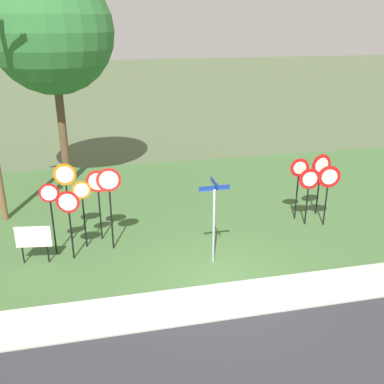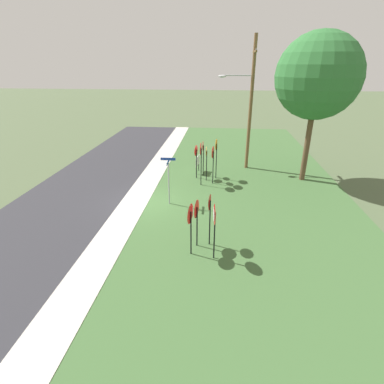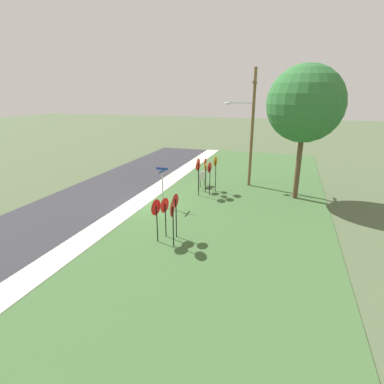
{
  "view_description": "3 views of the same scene",
  "coord_description": "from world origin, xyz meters",
  "px_view_note": "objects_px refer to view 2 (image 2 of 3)",
  "views": [
    {
      "loc": [
        -3.29,
        -10.5,
        7.19
      ],
      "look_at": [
        -0.12,
        3.67,
        1.51
      ],
      "focal_mm": 41.18,
      "sensor_mm": 36.0,
      "label": 1
    },
    {
      "loc": [
        15.17,
        4.07,
        7.46
      ],
      "look_at": [
        0.63,
        2.63,
        1.08
      ],
      "focal_mm": 27.63,
      "sensor_mm": 36.0,
      "label": 2
    },
    {
      "loc": [
        17.68,
        9.09,
        7.41
      ],
      "look_at": [
        -0.78,
        3.07,
        1.03
      ],
      "focal_mm": 28.18,
      "sensor_mm": 36.0,
      "label": 3
    }
  ],
  "objects_px": {
    "yield_sign_far_left": "(214,219)",
    "utility_pole": "(249,101)",
    "stop_sign_center_tall": "(201,155)",
    "yield_sign_near_right": "(190,218)",
    "stop_sign_far_right": "(203,152)",
    "yield_sign_near_left": "(209,208)",
    "oak_tree_left": "(318,77)",
    "street_name_post": "(169,177)",
    "notice_board": "(198,162)",
    "yield_sign_far_right": "(196,213)",
    "stop_sign_far_center": "(196,155)",
    "stop_sign_near_left": "(206,157)",
    "stop_sign_near_right": "(216,150)",
    "stop_sign_far_left": "(213,157)"
  },
  "relations": [
    {
      "from": "oak_tree_left",
      "to": "yield_sign_near_right",
      "type": "bearing_deg",
      "value": -35.71
    },
    {
      "from": "stop_sign_near_right",
      "to": "yield_sign_far_left",
      "type": "xyz_separation_m",
      "value": [
        9.36,
        0.14,
        -0.19
      ]
    },
    {
      "from": "stop_sign_center_tall",
      "to": "stop_sign_far_right",
      "type": "bearing_deg",
      "value": -179.51
    },
    {
      "from": "stop_sign_near_left",
      "to": "stop_sign_far_center",
      "type": "bearing_deg",
      "value": -121.96
    },
    {
      "from": "yield_sign_far_left",
      "to": "yield_sign_far_right",
      "type": "relative_size",
      "value": 1.12
    },
    {
      "from": "stop_sign_center_tall",
      "to": "yield_sign_far_left",
      "type": "distance_m",
      "value": 8.06
    },
    {
      "from": "yield_sign_near_left",
      "to": "oak_tree_left",
      "type": "bearing_deg",
      "value": 151.89
    },
    {
      "from": "yield_sign_near_right",
      "to": "oak_tree_left",
      "type": "bearing_deg",
      "value": 154.54
    },
    {
      "from": "yield_sign_far_left",
      "to": "utility_pole",
      "type": "xyz_separation_m",
      "value": [
        -11.91,
        2.01,
        3.14
      ]
    },
    {
      "from": "yield_sign_near_right",
      "to": "utility_pole",
      "type": "bearing_deg",
      "value": 175.97
    },
    {
      "from": "yield_sign_far_left",
      "to": "yield_sign_near_left",
      "type": "bearing_deg",
      "value": -173.65
    },
    {
      "from": "yield_sign_far_left",
      "to": "yield_sign_far_right",
      "type": "xyz_separation_m",
      "value": [
        -0.85,
        -0.77,
        -0.21
      ]
    },
    {
      "from": "stop_sign_far_left",
      "to": "yield_sign_near_left",
      "type": "bearing_deg",
      "value": 9.12
    },
    {
      "from": "oak_tree_left",
      "to": "stop_sign_near_left",
      "type": "bearing_deg",
      "value": -82.67
    },
    {
      "from": "utility_pole",
      "to": "yield_sign_near_right",
      "type": "bearing_deg",
      "value": -14.28
    },
    {
      "from": "stop_sign_near_right",
      "to": "yield_sign_near_right",
      "type": "height_order",
      "value": "stop_sign_near_right"
    },
    {
      "from": "stop_sign_far_right",
      "to": "notice_board",
      "type": "bearing_deg",
      "value": -143.32
    },
    {
      "from": "stop_sign_far_right",
      "to": "stop_sign_center_tall",
      "type": "xyz_separation_m",
      "value": [
        1.84,
        -0.03,
        0.33
      ]
    },
    {
      "from": "stop_sign_far_center",
      "to": "yield_sign_far_right",
      "type": "distance_m",
      "value": 8.44
    },
    {
      "from": "yield_sign_near_left",
      "to": "yield_sign_far_left",
      "type": "xyz_separation_m",
      "value": [
        1.01,
        0.23,
        0.03
      ]
    },
    {
      "from": "yield_sign_near_left",
      "to": "street_name_post",
      "type": "bearing_deg",
      "value": -141.33
    },
    {
      "from": "yield_sign_near_right",
      "to": "yield_sign_far_left",
      "type": "distance_m",
      "value": 0.99
    },
    {
      "from": "stop_sign_center_tall",
      "to": "yield_sign_near_right",
      "type": "distance_m",
      "value": 7.79
    },
    {
      "from": "stop_sign_far_center",
      "to": "stop_sign_center_tall",
      "type": "bearing_deg",
      "value": 28.88
    },
    {
      "from": "yield_sign_far_left",
      "to": "oak_tree_left",
      "type": "distance_m",
      "value": 12.33
    },
    {
      "from": "stop_sign_far_center",
      "to": "yield_sign_near_right",
      "type": "relative_size",
      "value": 1.0
    },
    {
      "from": "street_name_post",
      "to": "oak_tree_left",
      "type": "height_order",
      "value": "oak_tree_left"
    },
    {
      "from": "stop_sign_near_right",
      "to": "notice_board",
      "type": "relative_size",
      "value": 2.23
    },
    {
      "from": "stop_sign_far_right",
      "to": "stop_sign_far_left",
      "type": "bearing_deg",
      "value": 26.84
    },
    {
      "from": "yield_sign_far_left",
      "to": "yield_sign_far_right",
      "type": "height_order",
      "value": "yield_sign_far_left"
    },
    {
      "from": "stop_sign_far_center",
      "to": "stop_sign_near_right",
      "type": "bearing_deg",
      "value": 105.45
    },
    {
      "from": "yield_sign_near_left",
      "to": "yield_sign_far_right",
      "type": "distance_m",
      "value": 0.59
    },
    {
      "from": "stop_sign_near_left",
      "to": "stop_sign_near_right",
      "type": "relative_size",
      "value": 0.85
    },
    {
      "from": "street_name_post",
      "to": "notice_board",
      "type": "distance_m",
      "value": 5.65
    },
    {
      "from": "yield_sign_far_right",
      "to": "utility_pole",
      "type": "distance_m",
      "value": 11.89
    },
    {
      "from": "yield_sign_near_left",
      "to": "yield_sign_far_right",
      "type": "xyz_separation_m",
      "value": [
        0.16,
        -0.54,
        -0.18
      ]
    },
    {
      "from": "utility_pole",
      "to": "yield_sign_far_left",
      "type": "bearing_deg",
      "value": -9.6
    },
    {
      "from": "utility_pole",
      "to": "oak_tree_left",
      "type": "bearing_deg",
      "value": 60.28
    },
    {
      "from": "stop_sign_far_right",
      "to": "oak_tree_left",
      "type": "height_order",
      "value": "oak_tree_left"
    },
    {
      "from": "stop_sign_far_right",
      "to": "yield_sign_far_right",
      "type": "height_order",
      "value": "stop_sign_far_right"
    },
    {
      "from": "utility_pole",
      "to": "stop_sign_far_center",
      "type": "bearing_deg",
      "value": -52.97
    },
    {
      "from": "stop_sign_far_right",
      "to": "stop_sign_center_tall",
      "type": "bearing_deg",
      "value": -0.34
    },
    {
      "from": "utility_pole",
      "to": "notice_board",
      "type": "height_order",
      "value": "utility_pole"
    },
    {
      "from": "stop_sign_center_tall",
      "to": "yield_sign_near_right",
      "type": "bearing_deg",
      "value": 2.32
    },
    {
      "from": "street_name_post",
      "to": "notice_board",
      "type": "height_order",
      "value": "street_name_post"
    },
    {
      "from": "stop_sign_far_center",
      "to": "street_name_post",
      "type": "xyz_separation_m",
      "value": [
        4.31,
        -1.16,
        -0.04
      ]
    },
    {
      "from": "stop_sign_near_left",
      "to": "utility_pole",
      "type": "distance_m",
      "value": 5.29
    },
    {
      "from": "stop_sign_far_center",
      "to": "yield_sign_far_left",
      "type": "xyz_separation_m",
      "value": [
        9.26,
        1.5,
        0.15
      ]
    },
    {
      "from": "stop_sign_far_right",
      "to": "yield_sign_near_right",
      "type": "xyz_separation_m",
      "value": [
        9.63,
        0.09,
        -0.03
      ]
    },
    {
      "from": "yield_sign_far_right",
      "to": "street_name_post",
      "type": "distance_m",
      "value": 4.51
    }
  ]
}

